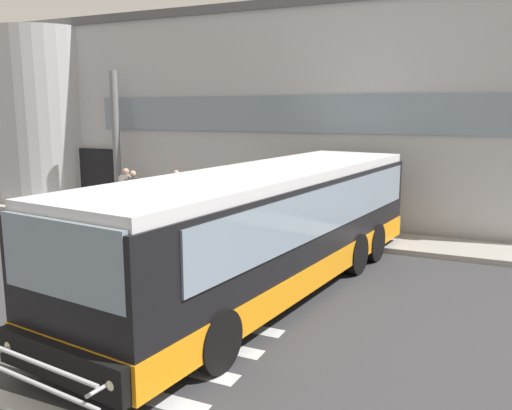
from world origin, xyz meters
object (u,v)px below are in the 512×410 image
entry_support_column (116,141)px  bus_main_foreground (268,232)px  passenger_by_doorway (134,191)px  passenger_near_column (127,187)px  passenger_at_curb_edge (177,191)px

entry_support_column → bus_main_foreground: size_ratio=0.46×
passenger_by_doorway → entry_support_column: bearing=146.1°
passenger_near_column → passenger_by_doorway: bearing=-36.3°
bus_main_foreground → passenger_at_curb_edge: 8.11m
passenger_by_doorway → passenger_at_curb_edge: same height
bus_main_foreground → entry_support_column: bearing=146.6°
bus_main_foreground → passenger_near_column: bus_main_foreground is taller
bus_main_foreground → passenger_by_doorway: size_ratio=6.83×
bus_main_foreground → passenger_by_doorway: 8.71m
passenger_near_column → passenger_by_doorway: same height
passenger_near_column → passenger_at_curb_edge: bearing=5.7°
passenger_near_column → passenger_at_curb_edge: (2.05, 0.20, -0.03)m
entry_support_column → passenger_near_column: bearing=-31.7°
bus_main_foreground → passenger_by_doorway: (-7.28, 4.78, -0.25)m
entry_support_column → passenger_at_curb_edge: bearing=-5.7°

